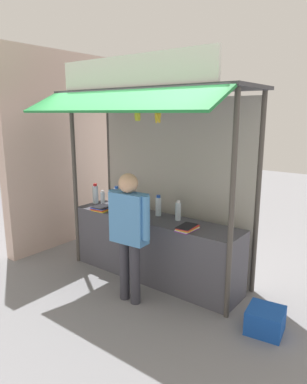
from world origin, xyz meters
The scene contains 15 objects.
ground_plane centered at (0.00, 0.00, 0.00)m, with size 20.00×20.00×0.00m, color gray.
stall_counter centered at (0.00, 0.00, 0.43)m, with size 2.48×0.55×0.86m, color #4C4C56.
stall_structure centered at (0.00, 0.14, 1.72)m, with size 2.68×1.46×2.86m.
water_bottle_mid_left centered at (-1.17, 0.06, 1.00)m, with size 0.09×0.09×0.31m.
water_bottle_back_left centered at (0.32, 0.10, 0.98)m, with size 0.07×0.07×0.27m.
water_bottle_far_left centered at (0.00, 0.11, 0.99)m, with size 0.08×0.08×0.29m.
water_bottle_rear_center centered at (-0.81, 0.15, 1.00)m, with size 0.08×0.08×0.30m.
water_bottle_far_right centered at (-1.00, 0.04, 0.97)m, with size 0.06×0.06×0.23m.
magazine_stack_left centered at (-0.81, -0.16, 0.89)m, with size 0.25×0.28×0.06m.
magazine_stack_front_left centered at (0.64, -0.17, 0.89)m, with size 0.20×0.31×0.06m.
banana_bunch_leftmost centered at (0.05, -0.38, 2.20)m, with size 0.08×0.08×0.25m.
banana_bunch_rightmost centered at (0.35, -0.38, 2.18)m, with size 0.10×0.10×0.27m.
vendor_person centered at (0.16, -0.67, 0.94)m, with size 0.59×0.22×1.57m.
plastic_crate centered at (1.68, -0.28, 0.13)m, with size 0.36×0.36×0.25m, color #194CB2.
neighbour_wall centered at (-2.10, 0.30, 1.60)m, with size 0.20×2.40×3.20m, color beige.
Camera 1 is at (2.73, -3.55, 2.23)m, focal length 32.67 mm.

